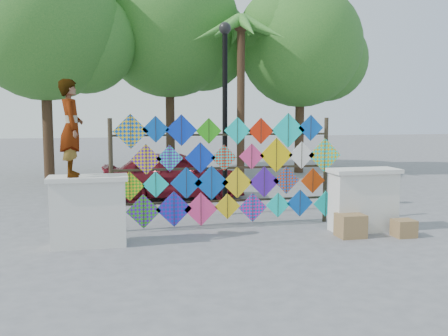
% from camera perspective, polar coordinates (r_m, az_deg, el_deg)
% --- Properties ---
extents(ground, '(80.00, 80.00, 0.00)m').
position_cam_1_polar(ground, '(9.91, 0.90, -7.71)').
color(ground, gray).
rests_on(ground, ground).
extents(parapet_left, '(1.40, 0.65, 1.28)m').
position_cam_1_polar(parapet_left, '(9.34, -15.20, -4.72)').
color(parapet_left, silver).
rests_on(parapet_left, ground).
extents(parapet_right, '(1.40, 0.65, 1.28)m').
position_cam_1_polar(parapet_right, '(10.54, 15.64, -3.49)').
color(parapet_right, silver).
rests_on(parapet_right, ground).
extents(kite_rack, '(4.95, 0.24, 2.40)m').
position_cam_1_polar(kite_rack, '(10.41, 0.39, -0.25)').
color(kite_rack, '#2D2519').
rests_on(kite_rack, ground).
extents(tree_west, '(5.85, 5.20, 8.01)m').
position_cam_1_polar(tree_west, '(18.76, -19.58, 15.12)').
color(tree_west, '#41291C').
rests_on(tree_west, ground).
extents(tree_mid, '(6.30, 5.60, 8.61)m').
position_cam_1_polar(tree_mid, '(20.79, -6.00, 15.65)').
color(tree_mid, '#41291C').
rests_on(tree_mid, ground).
extents(tree_east, '(5.40, 4.80, 7.42)m').
position_cam_1_polar(tree_east, '(20.41, 8.98, 13.55)').
color(tree_east, '#41291C').
rests_on(tree_east, ground).
extents(palm_tree, '(3.62, 3.62, 5.83)m').
position_cam_1_polar(palm_tree, '(18.09, 1.96, 14.45)').
color(palm_tree, '#41291C').
rests_on(palm_tree, ground).
extents(vendor_woman, '(0.46, 0.66, 1.71)m').
position_cam_1_polar(vendor_woman, '(9.20, -17.06, 4.38)').
color(vendor_woman, '#99999E').
rests_on(vendor_woman, parapet_left).
extents(sedan, '(4.11, 1.89, 1.37)m').
position_cam_1_polar(sedan, '(14.01, -5.65, -0.74)').
color(sedan, maroon).
rests_on(sedan, ground).
extents(lamppost, '(0.28, 0.28, 4.46)m').
position_cam_1_polar(lamppost, '(11.63, 0.10, 7.75)').
color(lamppost, black).
rests_on(lamppost, ground).
extents(cardboard_box_near, '(0.51, 0.45, 0.45)m').
position_cam_1_polar(cardboard_box_near, '(10.05, 14.26, -6.39)').
color(cardboard_box_near, olive).
rests_on(cardboard_box_near, ground).
extents(cardboard_box_far, '(0.40, 0.37, 0.34)m').
position_cam_1_polar(cardboard_box_far, '(10.38, 19.87, -6.49)').
color(cardboard_box_far, olive).
rests_on(cardboard_box_far, ground).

